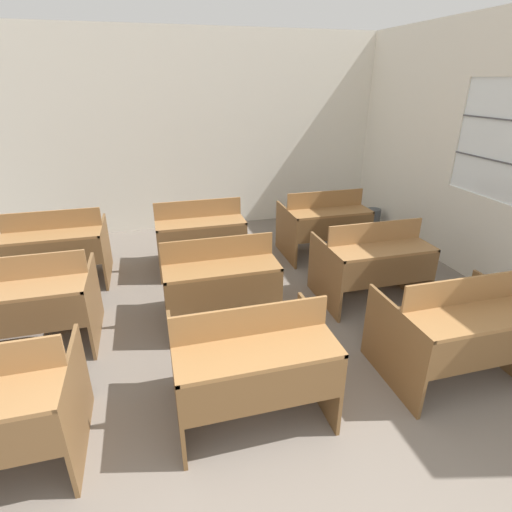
% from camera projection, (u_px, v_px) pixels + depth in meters
% --- Properties ---
extents(wall_back, '(6.69, 0.06, 3.02)m').
position_uv_depth(wall_back, '(176.00, 135.00, 6.23)').
color(wall_back, white).
rests_on(wall_back, ground_plane).
extents(wall_right_with_window, '(0.06, 5.70, 3.02)m').
position_uv_depth(wall_right_with_window, '(496.00, 158.00, 4.49)').
color(wall_right_with_window, white).
rests_on(wall_right_with_window, ground_plane).
extents(bench_front_center, '(1.09, 0.85, 0.93)m').
position_uv_depth(bench_front_center, '(251.00, 361.00, 2.84)').
color(bench_front_center, brown).
rests_on(bench_front_center, ground_plane).
extents(bench_front_right, '(1.09, 0.85, 0.93)m').
position_uv_depth(bench_front_right, '(456.00, 328.00, 3.23)').
color(bench_front_right, brown).
rests_on(bench_front_right, ground_plane).
extents(bench_second_left, '(1.09, 0.85, 0.93)m').
position_uv_depth(bench_second_left, '(28.00, 302.00, 3.59)').
color(bench_second_left, brown).
rests_on(bench_second_left, ground_plane).
extents(bench_second_center, '(1.09, 0.85, 0.93)m').
position_uv_depth(bench_second_center, '(219.00, 280.00, 3.99)').
color(bench_second_center, brown).
rests_on(bench_second_center, ground_plane).
extents(bench_second_right, '(1.09, 0.85, 0.93)m').
position_uv_depth(bench_second_right, '(371.00, 261.00, 4.40)').
color(bench_second_right, brown).
rests_on(bench_second_right, ground_plane).
extents(bench_third_left, '(1.09, 0.85, 0.93)m').
position_uv_depth(bench_third_left, '(57.00, 247.00, 4.76)').
color(bench_third_left, brown).
rests_on(bench_third_left, ground_plane).
extents(bench_third_center, '(1.09, 0.85, 0.93)m').
position_uv_depth(bench_third_center, '(200.00, 234.00, 5.16)').
color(bench_third_center, brown).
rests_on(bench_third_center, ground_plane).
extents(bench_third_right, '(1.09, 0.85, 0.93)m').
position_uv_depth(bench_third_right, '(324.00, 223.00, 5.56)').
color(bench_third_right, brown).
rests_on(bench_third_right, ground_plane).
extents(wastepaper_bin, '(0.23, 0.23, 0.33)m').
position_uv_depth(wastepaper_bin, '(373.00, 218.00, 6.70)').
color(wastepaper_bin, '#474C51').
rests_on(wastepaper_bin, ground_plane).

